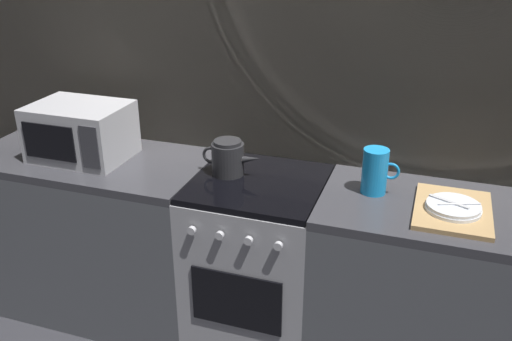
# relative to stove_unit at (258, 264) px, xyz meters

# --- Properties ---
(ground_plane) EXTENTS (8.00, 8.00, 0.00)m
(ground_plane) POSITION_rel_stove_unit_xyz_m (0.00, 0.00, -0.45)
(ground_plane) COLOR #2D2D33
(back_wall) EXTENTS (3.60, 0.05, 2.40)m
(back_wall) POSITION_rel_stove_unit_xyz_m (0.00, 0.32, 0.75)
(back_wall) COLOR #A39989
(back_wall) RESTS_ON ground_plane
(counter_left) EXTENTS (1.20, 0.60, 0.90)m
(counter_left) POSITION_rel_stove_unit_xyz_m (-0.90, 0.00, 0.00)
(counter_left) COLOR #515459
(counter_left) RESTS_ON ground_plane
(stove_unit) EXTENTS (0.60, 0.63, 0.90)m
(stove_unit) POSITION_rel_stove_unit_xyz_m (0.00, 0.00, 0.00)
(stove_unit) COLOR #9E9EA3
(stove_unit) RESTS_ON ground_plane
(counter_right) EXTENTS (1.20, 0.60, 0.90)m
(counter_right) POSITION_rel_stove_unit_xyz_m (0.90, 0.00, 0.00)
(counter_right) COLOR #515459
(counter_right) RESTS_ON ground_plane
(microwave) EXTENTS (0.46, 0.35, 0.27)m
(microwave) POSITION_rel_stove_unit_xyz_m (-0.92, -0.01, 0.59)
(microwave) COLOR #B2B2B7
(microwave) RESTS_ON counter_left
(kettle) EXTENTS (0.28, 0.15, 0.17)m
(kettle) POSITION_rel_stove_unit_xyz_m (-0.16, 0.03, 0.53)
(kettle) COLOR #262628
(kettle) RESTS_ON stove_unit
(pitcher) EXTENTS (0.16, 0.11, 0.20)m
(pitcher) POSITION_rel_stove_unit_xyz_m (0.51, 0.05, 0.55)
(pitcher) COLOR #198CD8
(pitcher) RESTS_ON counter_right
(dish_pile) EXTENTS (0.30, 0.40, 0.06)m
(dish_pile) POSITION_rel_stove_unit_xyz_m (0.84, -0.04, 0.47)
(dish_pile) COLOR tan
(dish_pile) RESTS_ON counter_right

